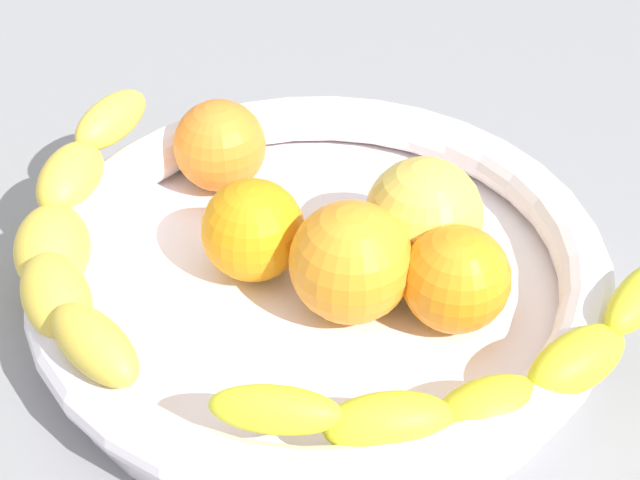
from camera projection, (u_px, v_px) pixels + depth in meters
kitchen_counter at (320, 323)px, 55.11cm from camera, size 120.00×120.00×3.00cm
fruit_bowl at (320, 272)px, 52.57cm from camera, size 31.72×31.72×4.75cm
banana_draped_left at (482, 387)px, 43.68cm from camera, size 12.84×22.87×4.64cm
banana_draped_right at (71, 234)px, 51.49cm from camera, size 25.14×10.53×5.36cm
orange_front at (253, 230)px, 51.93cm from camera, size 5.72×5.72×5.72cm
orange_mid_left at (220, 146)px, 58.17cm from camera, size 5.69×5.69×5.69cm
orange_mid_right at (456, 279)px, 48.90cm from camera, size 5.71×5.71×5.71cm
orange_rear at (351, 262)px, 49.28cm from camera, size 6.53×6.53×6.53cm
apple_yellow at (423, 216)px, 52.18cm from camera, size 6.59×6.59×6.59cm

